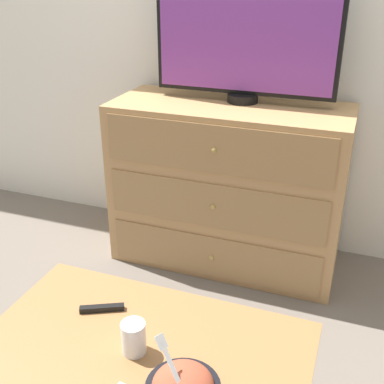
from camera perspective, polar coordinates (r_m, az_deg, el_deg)
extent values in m
plane|color=#70665B|center=(2.85, 4.98, -4.68)|extent=(12.00, 12.00, 0.00)
cube|color=tan|center=(2.42, 4.27, 0.74)|extent=(1.13, 0.47, 0.83)
cube|color=#A1794C|center=(2.35, 2.39, -7.71)|extent=(1.04, 0.01, 0.22)
sphere|color=tan|center=(2.35, 2.34, -7.78)|extent=(0.02, 0.02, 0.02)
cube|color=#A1794C|center=(2.21, 2.52, -1.69)|extent=(1.04, 0.01, 0.22)
sphere|color=tan|center=(2.21, 2.47, -1.76)|extent=(0.02, 0.02, 0.02)
cube|color=#A1794C|center=(2.10, 2.66, 5.04)|extent=(1.04, 0.01, 0.22)
sphere|color=tan|center=(2.10, 2.61, 4.99)|extent=(0.02, 0.02, 0.02)
cylinder|color=black|center=(2.33, 6.03, 11.03)|extent=(0.15, 0.15, 0.04)
cube|color=black|center=(2.28, 6.46, 18.66)|extent=(0.85, 0.04, 0.58)
cube|color=#7A3893|center=(2.26, 6.31, 18.61)|extent=(0.81, 0.01, 0.54)
cube|color=#9E6B3D|center=(1.41, -6.57, -19.03)|extent=(0.93, 0.62, 0.02)
cylinder|color=brown|center=(1.91, -14.38, -14.86)|extent=(0.04, 0.04, 0.43)
cube|color=white|center=(1.21, -2.00, -20.78)|extent=(0.10, 0.06, 0.13)
cube|color=white|center=(1.20, -3.66, -17.30)|extent=(0.03, 0.03, 0.03)
cylinder|color=beige|center=(1.39, -6.89, -17.32)|extent=(0.06, 0.06, 0.06)
cylinder|color=white|center=(1.38, -6.93, -16.76)|extent=(0.07, 0.07, 0.10)
cube|color=black|center=(1.55, -10.62, -13.39)|extent=(0.13, 0.08, 0.02)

